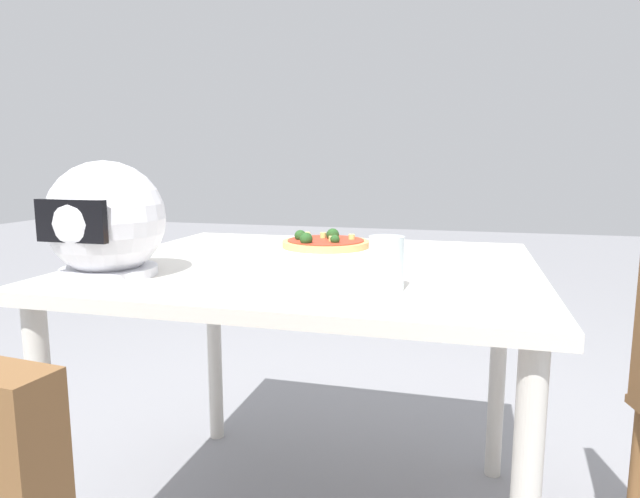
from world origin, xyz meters
name	(u,v)px	position (x,y,z in m)	size (l,w,h in m)	color
dining_table	(314,295)	(0.00, 0.00, 0.66)	(1.09, 0.95, 0.75)	beige
pizza_plate	(326,249)	(0.01, -0.18, 0.75)	(0.28, 0.28, 0.01)	white
pizza	(325,243)	(0.02, -0.18, 0.77)	(0.25, 0.25, 0.05)	tan
motorcycle_helmet	(106,221)	(0.40, 0.28, 0.87)	(0.26, 0.26, 0.26)	silver
drinking_glass	(386,263)	(-0.22, 0.26, 0.80)	(0.07, 0.07, 0.11)	silver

